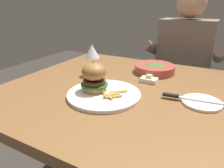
{
  "coord_description": "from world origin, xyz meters",
  "views": [
    {
      "loc": [
        0.28,
        -0.73,
        1.08
      ],
      "look_at": [
        -0.07,
        -0.09,
        0.78
      ],
      "focal_mm": 32.0,
      "sensor_mm": 36.0,
      "label": 1
    }
  ],
  "objects_px": {
    "burger_sandwich": "(94,77)",
    "butter_dish": "(149,80)",
    "main_plate": "(104,94)",
    "soup_bowl": "(154,68)",
    "diner_person": "(181,78)",
    "wine_glass": "(92,53)",
    "table_knife": "(187,98)",
    "bread_plate": "(202,102)"
  },
  "relations": [
    {
      "from": "burger_sandwich",
      "to": "butter_dish",
      "type": "xyz_separation_m",
      "value": [
        0.15,
        0.22,
        -0.06
      ]
    },
    {
      "from": "main_plate",
      "to": "soup_bowl",
      "type": "bearing_deg",
      "value": 77.05
    },
    {
      "from": "butter_dish",
      "to": "diner_person",
      "type": "distance_m",
      "value": 0.66
    },
    {
      "from": "butter_dish",
      "to": "wine_glass",
      "type": "bearing_deg",
      "value": -171.46
    },
    {
      "from": "burger_sandwich",
      "to": "diner_person",
      "type": "distance_m",
      "value": 0.91
    },
    {
      "from": "burger_sandwich",
      "to": "butter_dish",
      "type": "bearing_deg",
      "value": 55.29
    },
    {
      "from": "butter_dish",
      "to": "diner_person",
      "type": "height_order",
      "value": "diner_person"
    },
    {
      "from": "main_plate",
      "to": "burger_sandwich",
      "type": "xyz_separation_m",
      "value": [
        -0.05,
        0.0,
        0.06
      ]
    },
    {
      "from": "table_knife",
      "to": "diner_person",
      "type": "distance_m",
      "value": 0.79
    },
    {
      "from": "butter_dish",
      "to": "burger_sandwich",
      "type": "bearing_deg",
      "value": -124.71
    },
    {
      "from": "table_knife",
      "to": "soup_bowl",
      "type": "relative_size",
      "value": 1.06
    },
    {
      "from": "bread_plate",
      "to": "butter_dish",
      "type": "bearing_deg",
      "value": 154.27
    },
    {
      "from": "main_plate",
      "to": "diner_person",
      "type": "xyz_separation_m",
      "value": [
        0.16,
        0.86,
        -0.18
      ]
    },
    {
      "from": "soup_bowl",
      "to": "main_plate",
      "type": "bearing_deg",
      "value": -102.95
    },
    {
      "from": "wine_glass",
      "to": "bread_plate",
      "type": "relative_size",
      "value": 1.1
    },
    {
      "from": "burger_sandwich",
      "to": "bread_plate",
      "type": "relative_size",
      "value": 0.9
    },
    {
      "from": "soup_bowl",
      "to": "diner_person",
      "type": "height_order",
      "value": "diner_person"
    },
    {
      "from": "burger_sandwich",
      "to": "diner_person",
      "type": "xyz_separation_m",
      "value": [
        0.2,
        0.86,
        -0.25
      ]
    },
    {
      "from": "bread_plate",
      "to": "wine_glass",
      "type": "bearing_deg",
      "value": 172.07
    },
    {
      "from": "bread_plate",
      "to": "diner_person",
      "type": "relative_size",
      "value": 0.12
    },
    {
      "from": "main_plate",
      "to": "butter_dish",
      "type": "height_order",
      "value": "butter_dish"
    },
    {
      "from": "bread_plate",
      "to": "soup_bowl",
      "type": "relative_size",
      "value": 0.68
    },
    {
      "from": "diner_person",
      "to": "table_knife",
      "type": "bearing_deg",
      "value": -79.6
    },
    {
      "from": "wine_glass",
      "to": "table_knife",
      "type": "distance_m",
      "value": 0.49
    },
    {
      "from": "butter_dish",
      "to": "diner_person",
      "type": "xyz_separation_m",
      "value": [
        0.05,
        0.63,
        -0.19
      ]
    },
    {
      "from": "burger_sandwich",
      "to": "wine_glass",
      "type": "relative_size",
      "value": 0.82
    },
    {
      "from": "burger_sandwich",
      "to": "soup_bowl",
      "type": "bearing_deg",
      "value": 70.32
    },
    {
      "from": "soup_bowl",
      "to": "diner_person",
      "type": "xyz_separation_m",
      "value": [
        0.07,
        0.48,
        -0.2
      ]
    },
    {
      "from": "soup_bowl",
      "to": "burger_sandwich",
      "type": "bearing_deg",
      "value": -109.68
    },
    {
      "from": "soup_bowl",
      "to": "bread_plate",
      "type": "bearing_deg",
      "value": -45.44
    },
    {
      "from": "table_knife",
      "to": "main_plate",
      "type": "bearing_deg",
      "value": -160.26
    },
    {
      "from": "burger_sandwich",
      "to": "soup_bowl",
      "type": "relative_size",
      "value": 0.61
    },
    {
      "from": "bread_plate",
      "to": "table_knife",
      "type": "bearing_deg",
      "value": -173.03
    },
    {
      "from": "table_knife",
      "to": "bread_plate",
      "type": "bearing_deg",
      "value": 6.97
    },
    {
      "from": "main_plate",
      "to": "diner_person",
      "type": "distance_m",
      "value": 0.89
    },
    {
      "from": "burger_sandwich",
      "to": "butter_dish",
      "type": "distance_m",
      "value": 0.28
    },
    {
      "from": "main_plate",
      "to": "burger_sandwich",
      "type": "distance_m",
      "value": 0.08
    },
    {
      "from": "main_plate",
      "to": "soup_bowl",
      "type": "distance_m",
      "value": 0.39
    },
    {
      "from": "burger_sandwich",
      "to": "table_knife",
      "type": "xyz_separation_m",
      "value": [
        0.34,
        0.1,
        -0.06
      ]
    },
    {
      "from": "bread_plate",
      "to": "butter_dish",
      "type": "relative_size",
      "value": 1.86
    },
    {
      "from": "wine_glass",
      "to": "bread_plate",
      "type": "height_order",
      "value": "wine_glass"
    },
    {
      "from": "main_plate",
      "to": "soup_bowl",
      "type": "relative_size",
      "value": 1.38
    }
  ]
}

